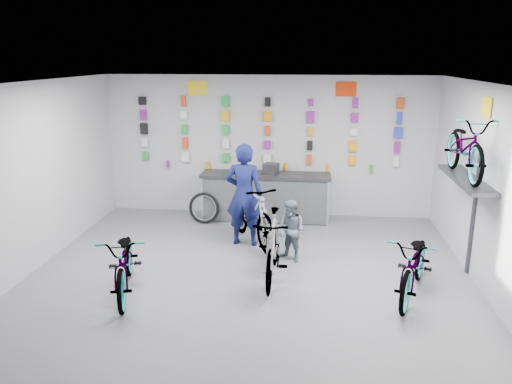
# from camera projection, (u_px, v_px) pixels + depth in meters

# --- Properties ---
(floor) EXTENTS (8.00, 8.00, 0.00)m
(floor) POSITION_uv_depth(u_px,v_px,m) (243.00, 296.00, 7.27)
(floor) COLOR #535459
(floor) RESTS_ON ground
(ceiling) EXTENTS (8.00, 8.00, 0.00)m
(ceiling) POSITION_uv_depth(u_px,v_px,m) (241.00, 86.00, 6.47)
(ceiling) COLOR white
(ceiling) RESTS_ON wall_back
(wall_back) EXTENTS (7.00, 0.00, 7.00)m
(wall_back) POSITION_uv_depth(u_px,v_px,m) (268.00, 146.00, 10.70)
(wall_back) COLOR #B8B8BA
(wall_back) RESTS_ON floor
(wall_front) EXTENTS (7.00, 0.00, 7.00)m
(wall_front) POSITION_uv_depth(u_px,v_px,m) (152.00, 375.00, 3.04)
(wall_front) COLOR #B8B8BA
(wall_front) RESTS_ON floor
(wall_left) EXTENTS (0.00, 8.00, 8.00)m
(wall_left) POSITION_uv_depth(u_px,v_px,m) (4.00, 190.00, 7.24)
(wall_left) COLOR #B8B8BA
(wall_left) RESTS_ON floor
(wall_right) EXTENTS (0.00, 8.00, 8.00)m
(wall_right) POSITION_uv_depth(u_px,v_px,m) (508.00, 205.00, 6.50)
(wall_right) COLOR #B8B8BA
(wall_right) RESTS_ON floor
(counter) EXTENTS (2.70, 0.66, 1.00)m
(counter) POSITION_uv_depth(u_px,v_px,m) (266.00, 197.00, 10.53)
(counter) COLOR black
(counter) RESTS_ON floor
(merch_wall) EXTENTS (5.56, 0.08, 1.56)m
(merch_wall) POSITION_uv_depth(u_px,v_px,m) (266.00, 133.00, 10.56)
(merch_wall) COLOR green
(merch_wall) RESTS_ON wall_back
(wall_bracket) EXTENTS (0.39, 1.90, 2.00)m
(wall_bracket) POSITION_uv_depth(u_px,v_px,m) (467.00, 185.00, 7.68)
(wall_bracket) COLOR #333338
(wall_bracket) RESTS_ON wall_right
(sign_left) EXTENTS (0.42, 0.02, 0.30)m
(sign_left) POSITION_uv_depth(u_px,v_px,m) (197.00, 88.00, 10.52)
(sign_left) COLOR yellow
(sign_left) RESTS_ON wall_back
(sign_right) EXTENTS (0.42, 0.02, 0.30)m
(sign_right) POSITION_uv_depth(u_px,v_px,m) (346.00, 89.00, 10.19)
(sign_right) COLOR red
(sign_right) RESTS_ON wall_back
(sign_side) EXTENTS (0.02, 0.40, 0.30)m
(sign_side) POSITION_uv_depth(u_px,v_px,m) (487.00, 107.00, 7.35)
(sign_side) COLOR yellow
(sign_side) RESTS_ON wall_right
(bike_left) EXTENTS (1.14, 1.97, 0.98)m
(bike_left) POSITION_uv_depth(u_px,v_px,m) (125.00, 262.00, 7.25)
(bike_left) COLOR gray
(bike_left) RESTS_ON floor
(bike_center) EXTENTS (0.52, 1.79, 1.07)m
(bike_center) POSITION_uv_depth(u_px,v_px,m) (273.00, 247.00, 7.68)
(bike_center) COLOR gray
(bike_center) RESTS_ON floor
(bike_right) EXTENTS (1.24, 1.97, 0.98)m
(bike_right) POSITION_uv_depth(u_px,v_px,m) (415.00, 264.00, 7.15)
(bike_right) COLOR gray
(bike_right) RESTS_ON floor
(bike_service) EXTENTS (1.47, 1.99, 1.19)m
(bike_service) POSITION_uv_depth(u_px,v_px,m) (252.00, 213.00, 9.16)
(bike_service) COLOR gray
(bike_service) RESTS_ON floor
(bike_wall) EXTENTS (0.63, 1.80, 0.95)m
(bike_wall) POSITION_uv_depth(u_px,v_px,m) (466.00, 147.00, 7.53)
(bike_wall) COLOR gray
(bike_wall) RESTS_ON wall_bracket
(clerk) EXTENTS (0.73, 0.52, 1.89)m
(clerk) POSITION_uv_depth(u_px,v_px,m) (244.00, 195.00, 9.04)
(clerk) COLOR #0F1547
(clerk) RESTS_ON floor
(customer) EXTENTS (0.65, 0.63, 1.06)m
(customer) POSITION_uv_depth(u_px,v_px,m) (291.00, 231.00, 8.39)
(customer) COLOR slate
(customer) RESTS_ON floor
(spare_wheel) EXTENTS (0.67, 0.23, 0.66)m
(spare_wheel) POSITION_uv_depth(u_px,v_px,m) (204.00, 208.00, 10.35)
(spare_wheel) COLOR black
(spare_wheel) RESTS_ON floor
(register) EXTENTS (0.35, 0.36, 0.22)m
(register) POSITION_uv_depth(u_px,v_px,m) (271.00, 169.00, 10.37)
(register) COLOR black
(register) RESTS_ON counter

